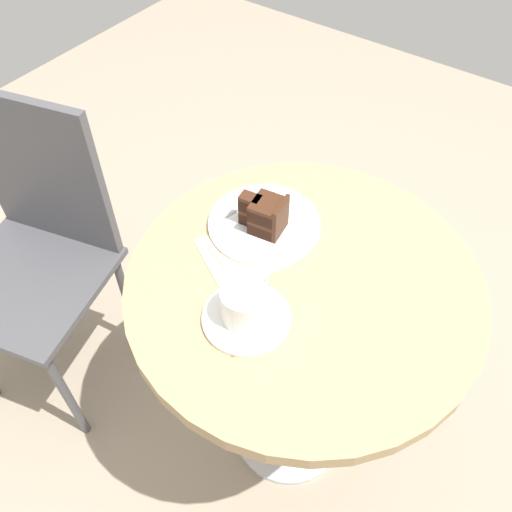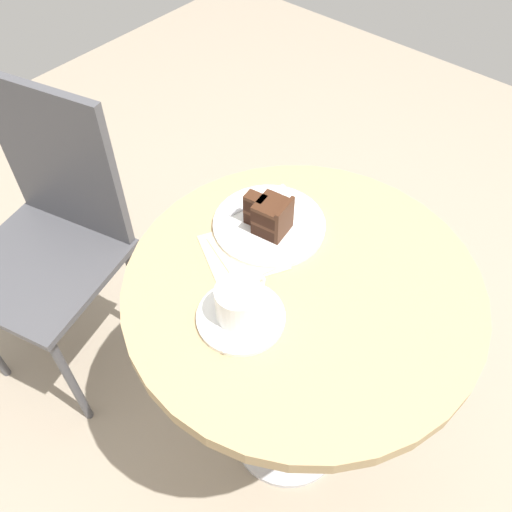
{
  "view_description": "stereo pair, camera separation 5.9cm",
  "coord_description": "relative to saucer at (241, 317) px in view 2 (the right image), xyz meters",
  "views": [
    {
      "loc": [
        -0.58,
        -0.3,
        1.55
      ],
      "look_at": [
        -0.03,
        0.09,
        0.76
      ],
      "focal_mm": 38.0,
      "sensor_mm": 36.0,
      "label": 1
    },
    {
      "loc": [
        -0.55,
        -0.35,
        1.55
      ],
      "look_at": [
        -0.03,
        0.09,
        0.76
      ],
      "focal_mm": 38.0,
      "sensor_mm": 36.0,
      "label": 2
    }
  ],
  "objects": [
    {
      "name": "cafe_chair",
      "position": [
        -0.0,
        0.67,
        -0.2
      ],
      "size": [
        0.46,
        0.46,
        0.89
      ],
      "rotation": [
        0.0,
        0.0,
        4.97
      ],
      "color": "#4C4C51",
      "rests_on": "ground"
    },
    {
      "name": "cake_slice",
      "position": [
        0.2,
        0.1,
        0.04
      ],
      "size": [
        0.07,
        0.1,
        0.08
      ],
      "rotation": [
        0.0,
        0.0,
        1.72
      ],
      "color": "black",
      "rests_on": "cake_plate"
    },
    {
      "name": "ground_plane",
      "position": [
        0.14,
        -0.04,
        -0.73
      ],
      "size": [
        4.4,
        4.4,
        0.01
      ],
      "primitive_type": "cube",
      "color": "gray",
      "rests_on": "ground"
    },
    {
      "name": "fork",
      "position": [
        0.26,
        0.16,
        0.01
      ],
      "size": [
        0.15,
        0.05,
        0.0
      ],
      "rotation": [
        0.0,
        0.0,
        6.03
      ],
      "color": "silver",
      "rests_on": "cake_plate"
    },
    {
      "name": "cafe_table",
      "position": [
        0.14,
        -0.04,
        -0.13
      ],
      "size": [
        0.7,
        0.7,
        0.72
      ],
      "color": "tan",
      "rests_on": "ground"
    },
    {
      "name": "coffee_cup",
      "position": [
        0.0,
        0.0,
        0.04
      ],
      "size": [
        0.12,
        0.08,
        0.07
      ],
      "color": "white",
      "rests_on": "saucer"
    },
    {
      "name": "teaspoon",
      "position": [
        -0.04,
        -0.04,
        0.01
      ],
      "size": [
        0.11,
        0.04,
        0.0
      ],
      "rotation": [
        0.0,
        0.0,
        2.81
      ],
      "color": "silver",
      "rests_on": "saucer"
    },
    {
      "name": "napkin",
      "position": [
        0.13,
        0.1,
        -0.0
      ],
      "size": [
        0.21,
        0.2,
        0.0
      ],
      "rotation": [
        0.0,
        0.0,
        5.78
      ],
      "color": "beige",
      "rests_on": "cafe_table"
    },
    {
      "name": "saucer",
      "position": [
        0.0,
        0.0,
        0.0
      ],
      "size": [
        0.16,
        0.16,
        0.01
      ],
      "color": "white",
      "rests_on": "cafe_table"
    },
    {
      "name": "cake_plate",
      "position": [
        0.21,
        0.11,
        0.0
      ],
      "size": [
        0.24,
        0.24,
        0.01
      ],
      "color": "white",
      "rests_on": "cafe_table"
    }
  ]
}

